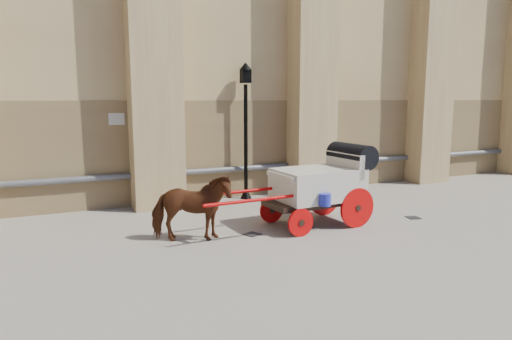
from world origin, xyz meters
name	(u,v)px	position (x,y,z in m)	size (l,w,h in m)	color
ground	(239,237)	(0.00, 0.00, 0.00)	(90.00, 90.00, 0.00)	gray
horse	(191,208)	(-1.04, 0.16, 0.73)	(0.79, 1.73, 1.46)	maroon
carriage	(323,182)	(2.29, 0.20, 1.05)	(4.50, 1.65, 1.95)	black
street_lamp	(246,127)	(1.72, 3.65, 2.20)	(0.39, 0.39, 4.12)	black
drain_grate_near	(252,234)	(0.35, 0.06, 0.01)	(0.32, 0.32, 0.01)	black
drain_grate_far	(413,218)	(4.74, -0.31, 0.01)	(0.32, 0.32, 0.01)	black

